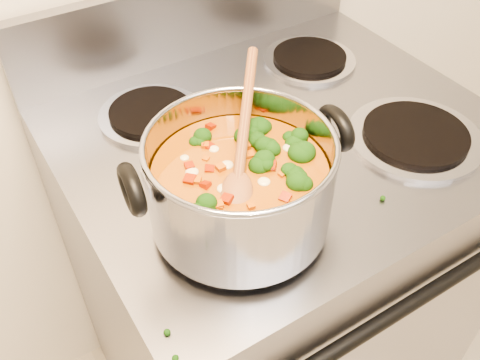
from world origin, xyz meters
The scene contains 4 objects.
electric_range centered at (0.03, 1.16, 0.47)m, with size 0.76×0.68×1.08m.
stockpot centered at (-0.15, 1.00, 1.00)m, with size 0.32×0.25×0.15m.
wooden_spoon centered at (-0.14, 1.01, 1.05)m, with size 0.19×0.23×0.10m.
cooktop_crumbs centered at (0.04, 0.99, 0.92)m, with size 0.11×0.12×0.01m.
Camera 1 is at (-0.42, 0.56, 1.50)m, focal length 40.00 mm.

